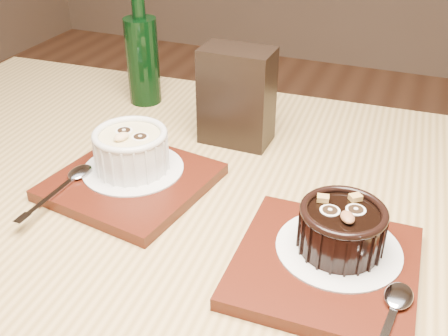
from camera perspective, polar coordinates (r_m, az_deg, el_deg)
The scene contains 11 objects.
table at distance 0.66m, azimuth -0.14°, elevation -12.85°, with size 1.23×0.85×0.75m.
tray_left at distance 0.68m, azimuth -10.00°, elevation -1.48°, with size 0.18×0.18×0.01m, color #44150B.
doily_left at distance 0.69m, azimuth -9.84°, elevation -0.06°, with size 0.13×0.13×0.00m, color silver.
ramekin_white at distance 0.67m, azimuth -10.07°, elevation 2.12°, with size 0.09×0.09×0.06m.
spoon_left at distance 0.67m, azimuth -17.18°, elevation -1.87°, with size 0.03×0.13×0.01m, color silver, non-canonical shape.
tray_right at distance 0.55m, azimuth 10.92°, elevation -10.45°, with size 0.18×0.18×0.01m, color #44150B.
doily_right at distance 0.56m, azimuth 12.35°, elevation -8.52°, with size 0.13×0.13×0.00m, color silver.
ramekin_dark at distance 0.54m, azimuth 12.69°, elevation -6.24°, with size 0.09×0.09×0.05m.
spoon_right at distance 0.50m, azimuth 17.56°, elevation -15.64°, with size 0.03×0.13×0.01m, color silver, non-canonical shape.
condiment_stand at distance 0.75m, azimuth 1.40°, elevation 7.79°, with size 0.10×0.06×0.14m, color black.
green_bottle at distance 0.89m, azimuth -8.86°, elevation 11.80°, with size 0.05×0.05×0.20m.
Camera 1 is at (0.41, -0.57, 1.12)m, focal length 42.00 mm.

